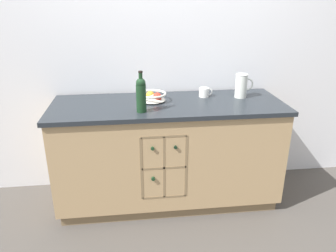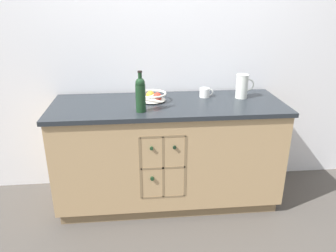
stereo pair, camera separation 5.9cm
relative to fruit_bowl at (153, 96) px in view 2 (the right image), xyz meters
name	(u,v)px [view 2 (the right image)]	position (x,y,z in m)	size (l,w,h in m)	color
ground_plane	(168,198)	(0.12, -0.07, -0.96)	(14.00, 14.00, 0.00)	#4C4742
back_wall	(164,51)	(0.12, 0.32, 0.32)	(4.40, 0.06, 2.55)	white
kitchen_island	(168,153)	(0.12, -0.07, -0.50)	(1.91, 0.69, 0.91)	olive
fruit_bowl	(153,96)	(0.00, 0.00, 0.00)	(0.24, 0.24, 0.08)	silver
white_pitcher	(242,86)	(0.77, 0.02, 0.06)	(0.16, 0.11, 0.20)	silver
ceramic_mug	(205,93)	(0.46, 0.08, -0.01)	(0.12, 0.09, 0.08)	white
standing_wine_bottle	(140,94)	(-0.10, -0.26, 0.09)	(0.08, 0.08, 0.31)	#19381E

